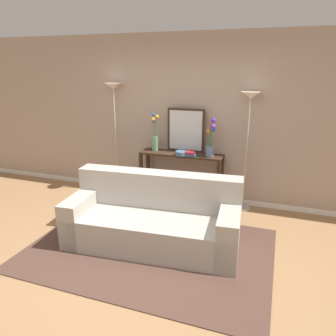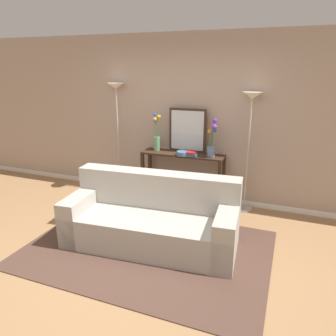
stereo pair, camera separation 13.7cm
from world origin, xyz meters
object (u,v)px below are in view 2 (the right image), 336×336
floor_lamp_left (117,108)px  wall_mirror (187,130)px  console_table (182,169)px  couch (152,221)px  floor_lamp_right (250,119)px  book_row_under_console (159,195)px  fruit_bowl (183,153)px  book_stack (191,154)px  vase_short_flowers (212,142)px  vase_tall_flowers (157,137)px

floor_lamp_left → wall_mirror: size_ratio=2.73×
console_table → wall_mirror: 0.63m
couch → floor_lamp_right: size_ratio=1.20×
book_row_under_console → floor_lamp_right: bearing=3.3°
book_row_under_console → couch: bearing=-70.5°
floor_lamp_left → floor_lamp_right: floor_lamp_left is taller
floor_lamp_right → fruit_bowl: size_ratio=9.09×
wall_mirror → floor_lamp_right: bearing=-3.3°
couch → book_row_under_console: bearing=109.5°
couch → console_table: couch is taller
book_stack → book_row_under_console: bearing=171.2°
fruit_bowl → book_stack: 0.14m
couch → book_stack: book_stack is taller
floor_lamp_left → vase_short_flowers: size_ratio=3.26×
couch → floor_lamp_right: (0.93, 1.46, 1.11)m
couch → vase_tall_flowers: (-0.54, 1.42, 0.75)m
couch → floor_lamp_left: 2.27m
vase_tall_flowers → vase_short_flowers: (0.93, -0.04, -0.01)m
wall_mirror → fruit_bowl: 0.40m
wall_mirror → vase_short_flowers: size_ratio=1.20×
floor_lamp_left → floor_lamp_right: size_ratio=1.05×
couch → vase_short_flowers: vase_short_flowers is taller
floor_lamp_left → vase_tall_flowers: bearing=-3.3°
console_table → vase_tall_flowers: size_ratio=2.16×
floor_lamp_right → wall_mirror: bearing=176.7°
wall_mirror → vase_tall_flowers: 0.52m
fruit_bowl → floor_lamp_left: bearing=171.7°
vase_tall_flowers → floor_lamp_right: bearing=1.7°
vase_short_flowers → floor_lamp_right: bearing=9.2°
vase_short_flowers → fruit_bowl: bearing=-167.6°
floor_lamp_left → book_stack: floor_lamp_left is taller
floor_lamp_right → book_stack: size_ratio=9.13×
floor_lamp_right → book_row_under_console: 1.98m
console_table → book_row_under_console: (-0.42, 0.00, -0.51)m
wall_mirror → vase_short_flowers: 0.48m
floor_lamp_left → floor_lamp_right: 2.22m
console_table → couch: bearing=-87.0°
couch → console_table: bearing=93.0°
floor_lamp_left → fruit_bowl: floor_lamp_left is taller
vase_tall_flowers → book_stack: bearing=-11.5°
floor_lamp_right → vase_tall_flowers: floor_lamp_right is taller
vase_tall_flowers → book_stack: (0.64, -0.13, -0.20)m
vase_tall_flowers → book_row_under_console: (0.05, -0.04, -1.01)m
vase_tall_flowers → book_row_under_console: 1.01m
floor_lamp_left → vase_tall_flowers: floor_lamp_left is taller
vase_tall_flowers → vase_short_flowers: 0.93m
vase_tall_flowers → book_stack: size_ratio=3.12×
couch → floor_lamp_left: floor_lamp_left is taller
vase_tall_flowers → book_row_under_console: bearing=-38.9°
vase_tall_flowers → fruit_bowl: 0.56m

